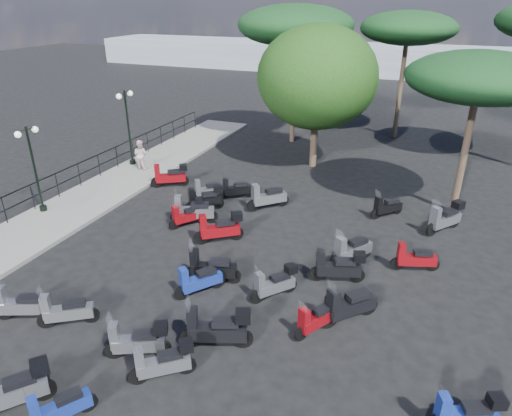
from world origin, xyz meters
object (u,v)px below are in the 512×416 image
at_px(scooter_9, 193,211).
at_px(scooter_20, 275,284).
at_px(scooter_2, 66,311).
at_px(scooter_11, 208,190).
at_px(scooter_14, 217,329).
at_px(scooter_19, 163,362).
at_px(scooter_4, 170,176).
at_px(scooter_6, 59,409).
at_px(lamp_post_1, 34,164).
at_px(scooter_8, 199,281).
at_px(scooter_29, 445,218).
at_px(scooter_3, 187,215).
at_px(scooter_23, 386,207).
at_px(scooter_21, 349,306).
at_px(scooter_5, 205,199).
at_px(broadleaf_tree, 317,78).
at_px(scooter_27, 338,267).
at_px(scooter_22, 351,250).
at_px(pedestrian_far, 141,155).
at_px(lamp_post_2, 128,123).
at_px(scooter_10, 236,189).
at_px(scooter_1, 21,305).
at_px(scooter_25, 466,414).
at_px(scooter_7, 138,341).
at_px(pine_2, 296,26).
at_px(pine_0, 408,28).
at_px(pine_3, 480,78).
at_px(scooter_26, 317,318).
at_px(scooter_28, 414,259).
at_px(scooter_15, 211,268).
at_px(scooter_16, 219,228).
at_px(scooter_17, 267,197).
at_px(scooter_13, 11,391).

distance_m(scooter_9, scooter_20, 5.73).
bearing_deg(scooter_2, scooter_11, -31.18).
relative_size(scooter_14, scooter_19, 1.36).
bearing_deg(scooter_4, scooter_6, 170.15).
distance_m(lamp_post_1, scooter_8, 9.10).
bearing_deg(scooter_20, scooter_29, -86.73).
bearing_deg(scooter_14, scooter_9, 13.34).
relative_size(scooter_3, scooter_23, 1.07).
relative_size(scooter_19, scooter_21, 0.89).
bearing_deg(scooter_5, broadleaf_tree, -62.38).
bearing_deg(scooter_8, scooter_27, -112.75).
distance_m(scooter_2, scooter_22, 8.86).
xyz_separation_m(pedestrian_far, scooter_22, (11.59, -4.82, -0.40)).
bearing_deg(lamp_post_2, scooter_2, -60.39).
xyz_separation_m(scooter_14, scooter_27, (2.18, 4.05, -0.04)).
bearing_deg(scooter_10, scooter_29, -124.28).
bearing_deg(scooter_29, scooter_23, 24.83).
height_order(scooter_1, scooter_25, scooter_1).
bearing_deg(scooter_7, pine_2, -19.29).
height_order(pine_0, pine_3, pine_0).
xyz_separation_m(scooter_3, scooter_26, (6.27, -4.13, 0.00)).
bearing_deg(pedestrian_far, scooter_4, 155.39).
height_order(scooter_28, scooter_29, scooter_29).
bearing_deg(scooter_3, pine_0, -76.25).
height_order(scooter_10, scooter_26, scooter_10).
xyz_separation_m(scooter_2, scooter_27, (6.35, 4.81, 0.07)).
relative_size(scooter_15, scooter_22, 1.13).
distance_m(scooter_20, pine_0, 19.68).
height_order(scooter_16, scooter_21, scooter_21).
xyz_separation_m(scooter_6, scooter_16, (-0.33, 8.25, 0.13)).
bearing_deg(lamp_post_2, scooter_20, -34.81).
height_order(lamp_post_1, scooter_17, lamp_post_1).
relative_size(scooter_15, pine_0, 0.24).
xyz_separation_m(scooter_4, pine_3, (12.33, 2.01, 4.91)).
xyz_separation_m(scooter_9, scooter_11, (-0.52, 2.27, -0.09)).
xyz_separation_m(scooter_8, scooter_29, (6.70, 7.00, 0.10)).
relative_size(scooter_15, scooter_20, 1.34).
bearing_deg(scooter_4, scooter_9, -167.41).
xyz_separation_m(lamp_post_1, scooter_17, (8.36, 3.87, -1.64)).
height_order(scooter_4, scooter_8, scooter_4).
height_order(scooter_5, scooter_17, scooter_17).
distance_m(scooter_11, scooter_13, 11.67).
bearing_deg(scooter_23, scooter_7, 109.31).
height_order(scooter_22, scooter_27, scooter_22).
xyz_separation_m(scooter_21, scooter_29, (2.30, 6.61, 0.04)).
relative_size(scooter_6, scooter_28, 0.85).
distance_m(scooter_16, scooter_22, 4.72).
bearing_deg(scooter_27, scooter_28, -72.84).
distance_m(scooter_2, scooter_28, 10.62).
height_order(pedestrian_far, scooter_4, pedestrian_far).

